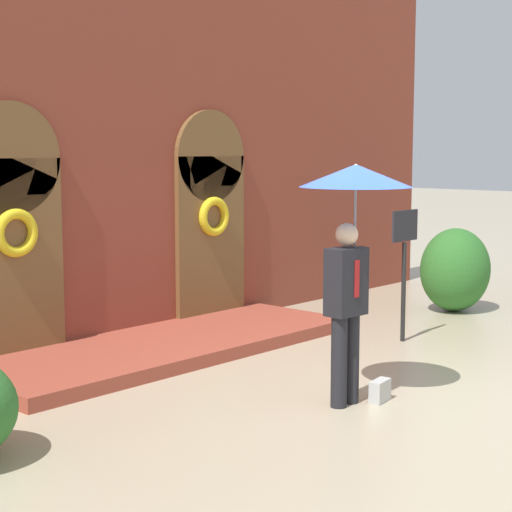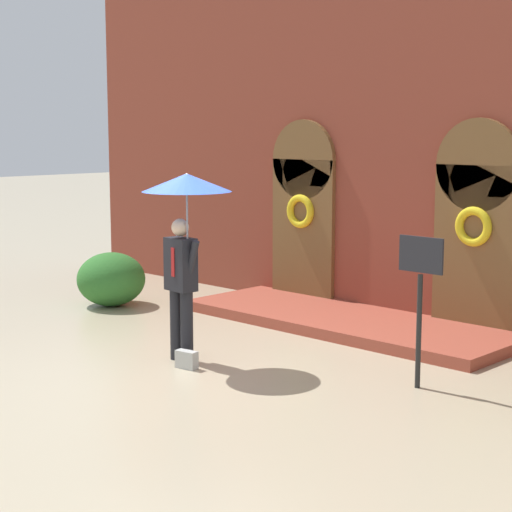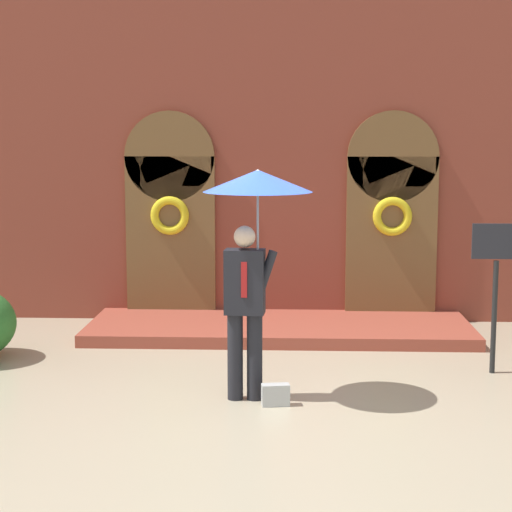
% 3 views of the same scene
% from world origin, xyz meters
% --- Properties ---
extents(ground_plane, '(80.00, 80.00, 0.00)m').
position_xyz_m(ground_plane, '(0.00, 0.00, 0.00)').
color(ground_plane, tan).
extents(building_facade, '(14.00, 2.30, 5.60)m').
position_xyz_m(building_facade, '(-0.00, 4.15, 2.68)').
color(building_facade, brown).
rests_on(building_facade, ground).
extents(person_with_umbrella, '(1.10, 1.10, 2.36)m').
position_xyz_m(person_with_umbrella, '(-0.21, 0.13, 1.91)').
color(person_with_umbrella, black).
rests_on(person_with_umbrella, ground).
extents(handbag, '(0.30, 0.16, 0.22)m').
position_xyz_m(handbag, '(0.01, -0.07, 0.11)').
color(handbag, '#B7B7B2').
rests_on(handbag, ground).
extents(sign_post, '(0.56, 0.06, 1.72)m').
position_xyz_m(sign_post, '(2.47, 1.23, 1.16)').
color(sign_post, black).
rests_on(sign_post, ground).
extents(shrub_right, '(1.19, 1.03, 1.29)m').
position_xyz_m(shrub_right, '(4.81, 1.78, 0.64)').
color(shrub_right, '#2D6B28').
rests_on(shrub_right, ground).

